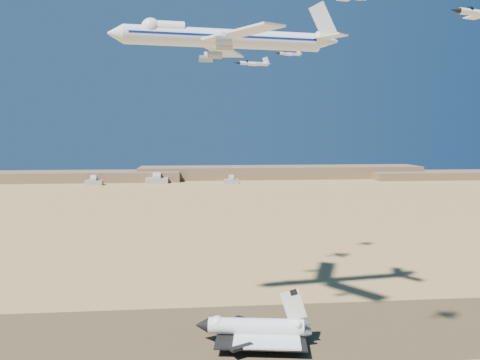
{
  "coord_description": "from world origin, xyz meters",
  "views": [
    {
      "loc": [
        -7.25,
        -152.24,
        67.91
      ],
      "look_at": [
        7.91,
        8.0,
        51.68
      ],
      "focal_mm": 35.0,
      "sensor_mm": 36.0,
      "label": 1
    }
  ],
  "objects": [
    {
      "name": "ground",
      "position": [
        0.0,
        0.0,
        0.0
      ],
      "size": [
        1200.0,
        1200.0,
        0.0
      ],
      "primitive_type": "plane",
      "color": "tan",
      "rests_on": "ground"
    },
    {
      "name": "crew_a",
      "position": [
        20.17,
        -15.48,
        0.99
      ],
      "size": [
        0.52,
        0.72,
        1.86
      ],
      "primitive_type": "imported",
      "rotation": [
        0.0,
        0.0,
        1.46
      ],
      "color": "#BD590B",
      "rests_on": "runway"
    },
    {
      "name": "hangars",
      "position": [
        -64.0,
        478.43,
        4.83
      ],
      "size": [
        200.5,
        29.5,
        30.0
      ],
      "color": "#ABA798",
      "rests_on": "ground"
    },
    {
      "name": "crew_b",
      "position": [
        21.54,
        -15.62,
        0.97
      ],
      "size": [
        0.91,
        1.02,
        1.83
      ],
      "primitive_type": "imported",
      "rotation": [
        0.0,
        0.0,
        2.15
      ],
      "color": "#BD590B",
      "rests_on": "runway"
    },
    {
      "name": "ridgeline",
      "position": [
        65.32,
        527.31,
        7.63
      ],
      "size": [
        960.0,
        90.0,
        18.0
      ],
      "color": "#7C6345",
      "rests_on": "ground"
    },
    {
      "name": "runway",
      "position": [
        0.0,
        0.0,
        0.03
      ],
      "size": [
        600.0,
        50.0,
        0.06
      ],
      "primitive_type": "cube",
      "color": "brown",
      "rests_on": "ground"
    },
    {
      "name": "crew_c",
      "position": [
        20.11,
        -14.97,
        1.0
      ],
      "size": [
        1.22,
        1.12,
        1.89
      ],
      "primitive_type": "imported",
      "rotation": [
        0.0,
        0.0,
        2.49
      ],
      "color": "#BD590B",
      "rests_on": "runway"
    },
    {
      "name": "chase_jet_b",
      "position": [
        52.61,
        -55.82,
        93.13
      ],
      "size": [
        14.28,
        8.3,
        3.63
      ],
      "rotation": [
        0.0,
        0.0,
        0.28
      ],
      "color": "white"
    },
    {
      "name": "carrier_747",
      "position": [
        0.56,
        7.5,
        99.41
      ],
      "size": [
        79.05,
        60.58,
        19.63
      ],
      "rotation": [
        0.0,
        0.0,
        0.13
      ],
      "color": "white"
    },
    {
      "name": "shuttle",
      "position": [
        11.24,
        -7.98,
        4.96
      ],
      "size": [
        37.57,
        26.67,
        18.46
      ],
      "rotation": [
        0.0,
        0.0,
        -0.15
      ],
      "color": "white",
      "rests_on": "runway"
    },
    {
      "name": "chase_jet_e",
      "position": [
        37.64,
        72.47,
        105.53
      ],
      "size": [
        13.57,
        7.88,
        3.45
      ],
      "rotation": [
        0.0,
        0.0,
        0.28
      ],
      "color": "white"
    },
    {
      "name": "chase_jet_d",
      "position": [
        17.64,
        51.31,
        97.67
      ],
      "size": [
        16.08,
        9.3,
        4.09
      ],
      "rotation": [
        0.0,
        0.0,
        0.26
      ],
      "color": "white"
    }
  ]
}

